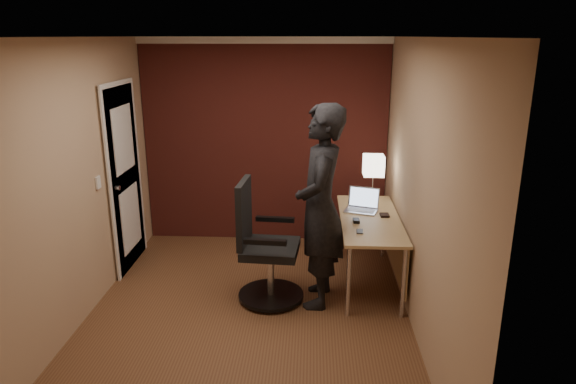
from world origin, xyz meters
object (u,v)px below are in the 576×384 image
object	(u,v)px
laptop	(362,204)
wallet	(385,215)
mouse	(356,221)
phone	(360,231)
desk_lamp	(374,166)
desk	(377,229)
office_chair	(263,250)
person	(320,207)

from	to	relation	value
laptop	wallet	distance (m)	0.29
mouse	phone	world-z (taller)	mouse
desk_lamp	phone	xyz separation A→B (m)	(-0.21, -0.91, -0.41)
desk	office_chair	size ratio (longest dim) A/B	1.27
phone	office_chair	world-z (taller)	office_chair
mouse	person	size ratio (longest dim) A/B	0.05
laptop	desk	bearing A→B (deg)	-61.12
office_chair	person	distance (m)	0.71
laptop	wallet	xyz separation A→B (m)	(0.21, -0.19, -0.05)
mouse	wallet	distance (m)	0.36
wallet	office_chair	bearing A→B (deg)	-159.59
phone	laptop	bearing A→B (deg)	87.37
laptop	person	distance (m)	0.82
desk	laptop	distance (m)	0.33
desk	laptop	xyz separation A→B (m)	(-0.13, 0.24, 0.19)
office_chair	laptop	bearing A→B (deg)	32.67
laptop	phone	distance (m)	0.65
desk	phone	distance (m)	0.48
person	wallet	bearing A→B (deg)	128.70
phone	mouse	bearing A→B (deg)	97.27
laptop	mouse	world-z (taller)	laptop
desk_lamp	mouse	world-z (taller)	desk_lamp
office_chair	wallet	bearing A→B (deg)	20.41
desk	laptop	world-z (taller)	laptop
mouse	phone	size ratio (longest dim) A/B	0.87
person	phone	bearing A→B (deg)	95.05
desk	desk_lamp	bearing A→B (deg)	90.12
phone	person	bearing A→B (deg)	-174.88
desk	person	world-z (taller)	person
desk_lamp	office_chair	xyz separation A→B (m)	(-1.14, -0.91, -0.62)
desk_lamp	wallet	distance (m)	0.61
laptop	person	size ratio (longest dim) A/B	0.20
person	desk	bearing A→B (deg)	129.12
desk	mouse	size ratio (longest dim) A/B	15.00
phone	wallet	bearing A→B (deg)	61.66
desk_lamp	mouse	size ratio (longest dim) A/B	5.35
desk	office_chair	distance (m)	1.21
laptop	wallet	size ratio (longest dim) A/B	3.58
desk	person	bearing A→B (deg)	-145.26
desk_lamp	mouse	distance (m)	0.79
desk_lamp	phone	world-z (taller)	desk_lamp
person	mouse	bearing A→B (deg)	130.34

